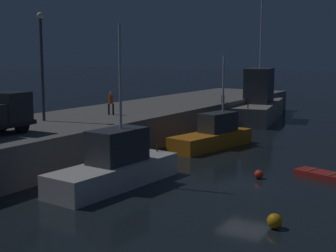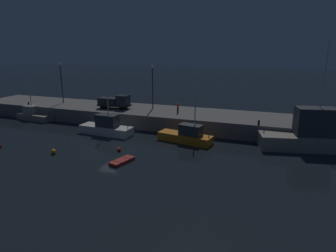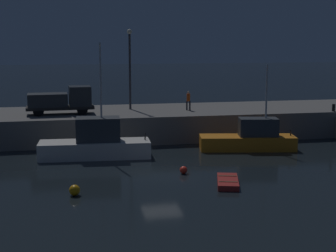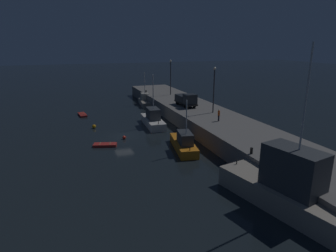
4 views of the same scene
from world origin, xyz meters
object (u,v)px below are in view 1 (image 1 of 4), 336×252
(dinghy_orange_near, at_px, (323,175))
(fishing_boat_blue, at_px, (258,103))
(bollard_central, at_px, (223,99))
(dockworker, at_px, (111,102))
(fishing_boat_orange, at_px, (213,135))
(fishing_trawler_red, at_px, (116,166))
(lamp_post_east, at_px, (42,57))
(mooring_buoy_mid, at_px, (275,221))
(bollard_east, at_px, (249,93))
(mooring_buoy_near, at_px, (259,174))

(dinghy_orange_near, bearing_deg, fishing_boat_blue, 30.21)
(bollard_central, bearing_deg, dockworker, 165.47)
(fishing_boat_orange, distance_m, bollard_central, 9.84)
(fishing_trawler_red, relative_size, bollard_central, 12.93)
(lamp_post_east, xyz_separation_m, bollard_central, (17.41, -4.98, -3.92))
(mooring_buoy_mid, xyz_separation_m, bollard_central, (22.81, 13.18, 2.34))
(bollard_central, bearing_deg, mooring_buoy_mid, -149.99)
(mooring_buoy_mid, distance_m, bollard_central, 26.44)
(fishing_boat_orange, distance_m, lamp_post_east, 13.23)
(dinghy_orange_near, bearing_deg, bollard_central, 42.65)
(dinghy_orange_near, height_order, dockworker, dockworker)
(mooring_buoy_mid, xyz_separation_m, bollard_east, (29.87, 13.60, 2.34))
(fishing_trawler_red, relative_size, lamp_post_east, 1.16)
(fishing_boat_orange, height_order, dinghy_orange_near, fishing_boat_orange)
(fishing_trawler_red, xyz_separation_m, dinghy_orange_near, (7.28, -8.78, -0.88))
(mooring_buoy_mid, relative_size, bollard_central, 0.95)
(mooring_buoy_mid, xyz_separation_m, lamp_post_east, (5.40, 18.16, 6.26))
(mooring_buoy_near, bearing_deg, lamp_post_east, 96.09)
(fishing_boat_orange, relative_size, bollard_east, 11.96)
(mooring_buoy_near, xyz_separation_m, bollard_east, (22.89, 10.20, 2.39))
(mooring_buoy_mid, bearing_deg, dockworker, 57.60)
(mooring_buoy_near, xyz_separation_m, dockworker, (3.43, 12.98, 3.05))
(mooring_buoy_near, relative_size, mooring_buoy_mid, 0.81)
(fishing_boat_blue, relative_size, mooring_buoy_mid, 21.43)
(lamp_post_east, bearing_deg, bollard_central, -15.96)
(fishing_boat_blue, relative_size, fishing_boat_orange, 1.71)
(fishing_boat_blue, relative_size, mooring_buoy_near, 26.38)
(fishing_boat_blue, bearing_deg, bollard_east, 65.58)
(dinghy_orange_near, distance_m, bollard_central, 18.93)
(fishing_boat_blue, bearing_deg, dinghy_orange_near, -149.79)
(fishing_boat_orange, relative_size, bollard_central, 11.90)
(fishing_boat_blue, xyz_separation_m, dinghy_orange_near, (-20.25, -11.79, -1.62))
(mooring_buoy_mid, bearing_deg, bollard_central, 30.01)
(fishing_boat_blue, relative_size, dinghy_orange_near, 4.09)
(fishing_trawler_red, xyz_separation_m, bollard_east, (28.15, 4.37, 1.59))
(dockworker, bearing_deg, mooring_buoy_near, -104.79)
(fishing_trawler_red, bearing_deg, dockworker, 39.49)
(mooring_buoy_near, distance_m, bollard_east, 25.18)
(mooring_buoy_near, bearing_deg, dinghy_orange_near, -55.50)
(mooring_buoy_near, relative_size, dockworker, 0.29)
(fishing_trawler_red, xyz_separation_m, fishing_boat_blue, (27.53, 3.01, 0.73))
(fishing_trawler_red, distance_m, lamp_post_east, 11.11)
(mooring_buoy_near, relative_size, bollard_east, 0.77)
(fishing_trawler_red, height_order, dinghy_orange_near, fishing_trawler_red)
(dinghy_orange_near, distance_m, dockworker, 16.30)
(mooring_buoy_mid, bearing_deg, fishing_boat_orange, 34.96)
(bollard_central, bearing_deg, fishing_boat_orange, -158.60)
(dinghy_orange_near, relative_size, bollard_central, 4.96)
(mooring_buoy_mid, bearing_deg, fishing_boat_blue, 22.71)
(dockworker, bearing_deg, dinghy_orange_near, -95.03)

